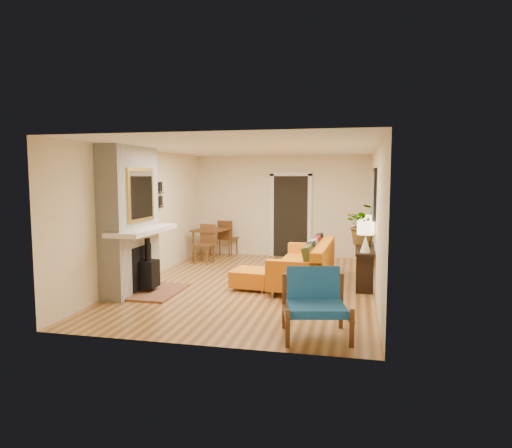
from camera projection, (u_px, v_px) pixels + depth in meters
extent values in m
plane|color=tan|center=(254.00, 284.00, 8.78)|extent=(6.50, 6.50, 0.00)
plane|color=white|center=(254.00, 148.00, 8.51)|extent=(6.50, 6.50, 0.00)
plane|color=#F4E4BF|center=(281.00, 206.00, 11.80)|extent=(4.50, 0.00, 4.50)
plane|color=#F4E4BF|center=(194.00, 241.00, 5.49)|extent=(4.50, 0.00, 4.50)
plane|color=#F4E4BF|center=(144.00, 215.00, 9.13)|extent=(0.00, 6.50, 6.50)
plane|color=#F4E4BF|center=(376.00, 220.00, 8.16)|extent=(0.00, 6.50, 6.50)
cube|color=black|center=(291.00, 216.00, 11.74)|extent=(0.88, 0.06, 2.10)
cube|color=white|center=(272.00, 216.00, 11.84)|extent=(0.10, 0.08, 2.18)
cube|color=white|center=(310.00, 217.00, 11.63)|extent=(0.10, 0.08, 2.18)
cube|color=white|center=(291.00, 174.00, 11.62)|extent=(1.08, 0.08, 0.10)
cube|color=black|center=(374.00, 194.00, 8.51)|extent=(0.04, 0.85, 0.95)
cube|color=slate|center=(373.00, 194.00, 8.52)|extent=(0.01, 0.70, 0.80)
cube|color=black|center=(154.00, 208.00, 9.45)|extent=(0.06, 0.95, 0.02)
cube|color=black|center=(153.00, 193.00, 9.41)|extent=(0.06, 0.95, 0.02)
cube|color=white|center=(129.00, 188.00, 8.05)|extent=(0.42, 1.50, 1.48)
cube|color=white|center=(131.00, 261.00, 8.19)|extent=(0.42, 1.50, 1.12)
cube|color=white|center=(143.00, 230.00, 8.08)|extent=(0.60, 1.68, 0.08)
cube|color=black|center=(142.00, 267.00, 8.15)|extent=(0.03, 0.72, 0.78)
cube|color=brown|center=(158.00, 292.00, 8.14)|extent=(0.75, 1.30, 0.04)
cube|color=black|center=(148.00, 274.00, 8.14)|extent=(0.30, 0.36, 0.48)
cylinder|color=black|center=(148.00, 249.00, 8.09)|extent=(0.10, 0.10, 0.40)
cube|color=gold|center=(141.00, 195.00, 8.02)|extent=(0.04, 0.95, 0.95)
cube|color=silver|center=(142.00, 195.00, 8.01)|extent=(0.01, 0.82, 0.82)
cylinder|color=silver|center=(273.00, 293.00, 7.90)|extent=(0.04, 0.04, 0.11)
cylinder|color=silver|center=(316.00, 296.00, 7.71)|extent=(0.04, 0.04, 0.11)
cylinder|color=silver|center=(293.00, 270.00, 9.83)|extent=(0.04, 0.04, 0.11)
cylinder|color=silver|center=(328.00, 272.00, 9.64)|extent=(0.04, 0.04, 0.11)
cube|color=orange|center=(303.00, 271.00, 8.75)|extent=(1.06, 2.30, 0.32)
cube|color=orange|center=(323.00, 253.00, 8.61)|extent=(0.31, 2.27, 0.38)
cube|color=orange|center=(294.00, 267.00, 7.72)|extent=(0.98, 0.23, 0.22)
cube|color=orange|center=(311.00, 249.00, 9.71)|extent=(0.98, 0.23, 0.22)
cube|color=#464F21|center=(309.00, 259.00, 7.82)|extent=(0.23, 0.44, 0.45)
cube|color=black|center=(312.00, 254.00, 8.23)|extent=(0.23, 0.44, 0.45)
cube|color=gray|center=(315.00, 251.00, 8.65)|extent=(0.23, 0.44, 0.45)
cube|color=maroon|center=(318.00, 248.00, 9.01)|extent=(0.23, 0.44, 0.45)
cube|color=black|center=(321.00, 244.00, 9.42)|extent=(0.23, 0.44, 0.45)
cylinder|color=silver|center=(233.00, 289.00, 8.30)|extent=(0.04, 0.04, 0.06)
cylinder|color=silver|center=(262.00, 291.00, 8.13)|extent=(0.04, 0.04, 0.06)
cylinder|color=silver|center=(243.00, 282.00, 8.83)|extent=(0.04, 0.04, 0.06)
cylinder|color=silver|center=(271.00, 284.00, 8.66)|extent=(0.04, 0.04, 0.06)
cube|color=orange|center=(252.00, 277.00, 8.46)|extent=(0.76, 0.76, 0.29)
cube|color=brown|center=(286.00, 313.00, 5.87)|extent=(0.23, 0.80, 0.05)
cube|color=brown|center=(288.00, 328.00, 5.52)|extent=(0.06, 0.06, 0.48)
cube|color=brown|center=(284.00, 301.00, 6.22)|extent=(0.06, 0.06, 0.76)
cube|color=brown|center=(346.00, 313.00, 5.87)|extent=(0.23, 0.80, 0.05)
cube|color=brown|center=(352.00, 328.00, 5.52)|extent=(0.06, 0.06, 0.48)
cube|color=brown|center=(341.00, 301.00, 6.22)|extent=(0.06, 0.06, 0.76)
cube|color=#1D5EB3|center=(316.00, 308.00, 5.86)|extent=(0.84, 0.81, 0.11)
cube|color=#1D5EB3|center=(313.00, 282.00, 6.16)|extent=(0.74, 0.33, 0.44)
cube|color=brown|center=(212.00, 230.00, 11.46)|extent=(0.87, 1.11, 0.04)
cylinder|color=brown|center=(193.00, 246.00, 11.22)|extent=(0.05, 0.05, 0.72)
cylinder|color=brown|center=(213.00, 248.00, 11.00)|extent=(0.05, 0.05, 0.72)
cylinder|color=brown|center=(210.00, 242.00, 12.00)|extent=(0.05, 0.05, 0.72)
cylinder|color=brown|center=(229.00, 243.00, 11.79)|extent=(0.05, 0.05, 0.72)
cube|color=brown|center=(204.00, 245.00, 10.84)|extent=(0.49, 0.49, 0.04)
cube|color=brown|center=(208.00, 234.00, 11.00)|extent=(0.42, 0.12, 0.46)
cylinder|color=brown|center=(194.00, 255.00, 10.78)|extent=(0.04, 0.04, 0.44)
cylinder|color=brown|center=(207.00, 256.00, 10.65)|extent=(0.04, 0.04, 0.44)
cylinder|color=brown|center=(202.00, 253.00, 11.09)|extent=(0.04, 0.04, 0.44)
cylinder|color=brown|center=(214.00, 254.00, 10.96)|extent=(0.04, 0.04, 0.44)
cube|color=brown|center=(228.00, 238.00, 12.03)|extent=(0.49, 0.49, 0.04)
cube|color=brown|center=(225.00, 230.00, 11.82)|extent=(0.42, 0.12, 0.46)
cylinder|color=brown|center=(220.00, 247.00, 11.96)|extent=(0.04, 0.04, 0.44)
cylinder|color=brown|center=(231.00, 248.00, 11.83)|extent=(0.04, 0.04, 0.44)
cylinder|color=brown|center=(226.00, 245.00, 12.27)|extent=(0.04, 0.04, 0.44)
cylinder|color=brown|center=(237.00, 246.00, 12.14)|extent=(0.04, 0.04, 0.44)
cube|color=black|center=(364.00, 247.00, 8.83)|extent=(0.34, 1.85, 0.05)
cube|color=black|center=(365.00, 275.00, 8.04)|extent=(0.30, 0.04, 0.68)
cube|color=black|center=(363.00, 258.00, 9.69)|extent=(0.30, 0.04, 0.68)
cone|color=white|center=(365.00, 244.00, 8.11)|extent=(0.18, 0.18, 0.30)
cylinder|color=white|center=(366.00, 234.00, 8.09)|extent=(0.03, 0.03, 0.06)
cylinder|color=#FFEABF|center=(366.00, 228.00, 8.08)|extent=(0.30, 0.30, 0.22)
cone|color=white|center=(364.00, 234.00, 9.56)|extent=(0.18, 0.18, 0.30)
cylinder|color=white|center=(364.00, 225.00, 9.54)|extent=(0.03, 0.03, 0.06)
cylinder|color=#FFEABF|center=(364.00, 220.00, 9.53)|extent=(0.30, 0.30, 0.22)
imported|color=#1E5919|center=(364.00, 224.00, 8.97)|extent=(0.82, 0.74, 0.81)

